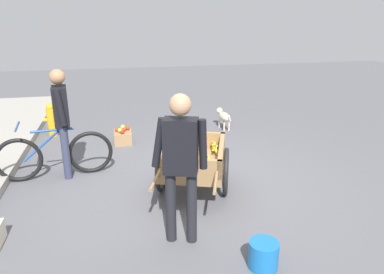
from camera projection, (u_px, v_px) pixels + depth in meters
The scene contains 9 objects.
ground_plane at pixel (191, 185), 5.25m from camera, with size 24.00×24.00×0.00m, color #56565B.
fruit_cart at pixel (194, 162), 4.92m from camera, with size 1.80×1.24×0.70m.
vendor_person at pixel (181, 157), 3.67m from camera, with size 0.30×0.55×1.61m.
bicycle at pixel (55, 155), 5.40m from camera, with size 0.46×1.66×0.85m.
cyclist_person at pixel (61, 114), 5.25m from camera, with size 0.52×0.24×1.60m.
dog at pixel (224, 116), 7.70m from camera, with size 0.67×0.23×0.40m.
fire_hydrant at pixel (52, 120), 7.24m from camera, with size 0.25×0.25×0.67m.
plastic_bucket at pixel (263, 255), 3.52m from camera, with size 0.29×0.29×0.27m, color #1966B2.
apple_crate at pixel (123, 136), 6.91m from camera, with size 0.44×0.32×0.31m.
Camera 1 is at (-4.65, 0.96, 2.34)m, focal length 34.36 mm.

